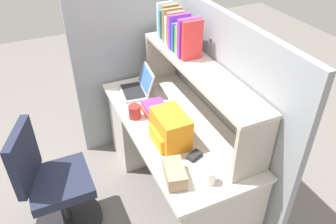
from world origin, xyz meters
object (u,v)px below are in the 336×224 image
at_px(snack_canister, 135,112).
at_px(office_chair, 54,188).
at_px(computer_mouse, 194,156).
at_px(paper_cup, 210,177).
at_px(laptop, 138,87).
at_px(tissue_box, 175,173).
at_px(backpack, 170,129).

xyz_separation_m(snack_canister, office_chair, (0.15, -0.72, -0.39)).
distance_m(computer_mouse, paper_cup, 0.24).
distance_m(laptop, tissue_box, 1.08).
bearing_deg(backpack, laptop, 177.47).
bearing_deg(tissue_box, snack_canister, -166.81).
distance_m(backpack, office_chair, 0.98).
bearing_deg(laptop, snack_canister, -24.83).
xyz_separation_m(laptop, computer_mouse, (0.94, 0.05, -0.03)).
bearing_deg(snack_canister, laptop, 155.17).
bearing_deg(snack_canister, computer_mouse, 19.26).
bearing_deg(paper_cup, tissue_box, -121.67).
relative_size(paper_cup, tissue_box, 0.44).
height_order(laptop, computer_mouse, laptop).
height_order(paper_cup, office_chair, office_chair).
bearing_deg(snack_canister, paper_cup, 12.54).
distance_m(backpack, paper_cup, 0.46).
distance_m(tissue_box, snack_canister, 0.72).
xyz_separation_m(backpack, tissue_box, (0.34, -0.13, -0.07)).
bearing_deg(snack_canister, office_chair, -78.27).
relative_size(computer_mouse, snack_canister, 0.98).
height_order(tissue_box, snack_canister, snack_canister).
distance_m(computer_mouse, office_chair, 1.09).
bearing_deg(laptop, office_chair, -60.60).
bearing_deg(tissue_box, laptop, -175.33).
distance_m(laptop, computer_mouse, 0.95).
bearing_deg(computer_mouse, snack_canister, 176.48).
relative_size(backpack, paper_cup, 3.08).
distance_m(paper_cup, snack_canister, 0.86).
bearing_deg(paper_cup, backpack, -172.54).
bearing_deg(paper_cup, office_chair, -127.44).
distance_m(computer_mouse, tissue_box, 0.24).
bearing_deg(computer_mouse, backpack, 178.19).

